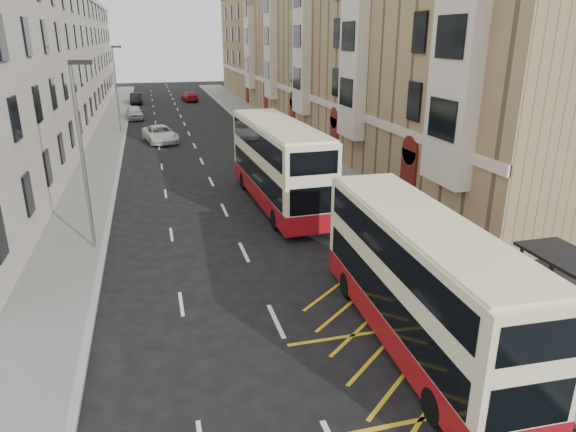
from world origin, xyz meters
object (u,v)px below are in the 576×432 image
object	(u,v)px
double_decker_front	(419,282)
car_dark	(136,99)
pedestrian_far	(521,285)
pedestrian_mid	(552,284)
car_red	(190,96)
street_lamp_far	(116,85)
white_van	(160,134)
car_silver	(134,113)
double_decker_rear	(278,164)
street_lamp_near	(82,147)

from	to	relation	value
double_decker_front	car_dark	distance (m)	64.07
pedestrian_far	pedestrian_mid	bearing A→B (deg)	-149.47
pedestrian_mid	car_red	bearing A→B (deg)	106.96
street_lamp_far	double_decker_front	world-z (taller)	street_lamp_far
pedestrian_far	white_van	size ratio (longest dim) A/B	0.36
double_decker_front	car_silver	distance (m)	49.97
double_decker_front	pedestrian_far	world-z (taller)	double_decker_front
street_lamp_far	double_decker_rear	xyz separation A→B (m)	(9.45, -25.87, -2.27)
car_red	double_decker_front	bearing A→B (deg)	86.52
street_lamp_far	pedestrian_mid	distance (m)	42.82
street_lamp_far	pedestrian_far	distance (m)	42.39
car_red	car_silver	bearing A→B (deg)	59.49
pedestrian_mid	car_dark	xyz separation A→B (m)	(-14.62, 62.69, -0.21)
double_decker_rear	pedestrian_mid	xyz separation A→B (m)	(6.32, -13.77, -1.41)
double_decker_rear	car_silver	world-z (taller)	double_decker_rear
double_decker_rear	car_dark	bearing A→B (deg)	97.73
car_red	pedestrian_mid	bearing A→B (deg)	91.50
street_lamp_near	double_decker_front	world-z (taller)	street_lamp_near
double_decker_rear	white_van	bearing A→B (deg)	104.36
pedestrian_mid	pedestrian_far	distance (m)	1.33
pedestrian_far	white_van	distance (m)	35.69
car_dark	white_van	bearing A→B (deg)	-84.75
pedestrian_mid	car_dark	bearing A→B (deg)	113.74
car_silver	car_red	distance (m)	17.32
double_decker_front	double_decker_rear	bearing A→B (deg)	95.29
street_lamp_near	pedestrian_far	bearing A→B (deg)	-33.85
pedestrian_far	white_van	bearing A→B (deg)	-43.98
street_lamp_near	car_silver	xyz separation A→B (m)	(1.15, 38.76, -3.87)
pedestrian_mid	car_dark	size ratio (longest dim) A/B	0.36
double_decker_rear	double_decker_front	bearing A→B (deg)	-88.97
pedestrian_far	car_dark	size ratio (longest dim) A/B	0.43
car_dark	car_red	size ratio (longest dim) A/B	0.95
street_lamp_far	pedestrian_far	xyz separation A→B (m)	(14.45, -39.69, -3.52)
street_lamp_near	double_decker_front	distance (m)	14.76
pedestrian_mid	white_van	world-z (taller)	pedestrian_mid
street_lamp_near	car_red	distance (m)	55.20
street_lamp_near	pedestrian_mid	bearing A→B (deg)	-31.44
street_lamp_near	car_dark	bearing A→B (deg)	88.76
car_silver	double_decker_front	bearing A→B (deg)	-82.94
street_lamp_near	double_decker_front	xyz separation A→B (m)	(10.20, -10.37, -2.53)
pedestrian_far	car_red	distance (m)	64.33
white_van	car_red	bearing A→B (deg)	69.28
pedestrian_mid	white_van	distance (m)	36.06
street_lamp_far	car_silver	distance (m)	9.65
pedestrian_mid	car_red	size ratio (longest dim) A/B	0.34
double_decker_front	car_red	xyz separation A→B (m)	(-1.54, 64.74, -1.41)
white_van	car_silver	xyz separation A→B (m)	(-2.42, 14.47, 0.03)
street_lamp_near	double_decker_front	size ratio (longest dim) A/B	0.77
pedestrian_mid	car_silver	bearing A→B (deg)	117.42
white_van	pedestrian_mid	bearing A→B (deg)	-81.35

